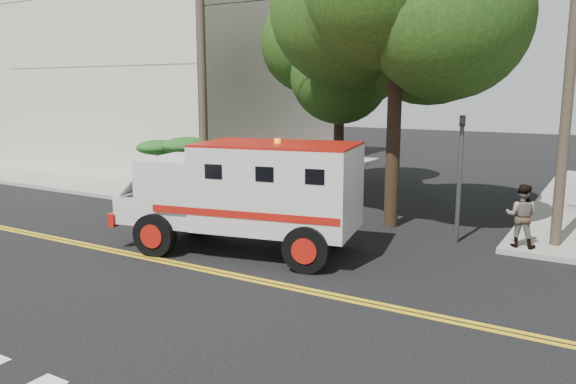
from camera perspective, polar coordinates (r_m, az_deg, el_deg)
The scene contains 11 objects.
ground at distance 13.38m, azimuth -5.78°, elevation -8.40°, with size 100.00×100.00×0.00m, color black.
sidewalk_nw at distance 31.97m, azimuth -10.92°, elevation 2.61°, with size 17.00×17.00×0.15m, color gray.
building_left at distance 34.15m, azimuth -12.08°, elevation 11.59°, with size 16.00×14.00×10.00m, color beige.
utility_pole_left at distance 20.85m, azimuth -8.66°, elevation 10.83°, with size 0.28×0.28×9.00m, color #382D23.
utility_pole_right at distance 16.41m, azimuth 26.66°, elevation 10.01°, with size 0.28×0.28×9.00m, color #382D23.
tree_left at distance 24.26m, azimuth 5.80°, elevation 13.72°, with size 4.48×4.20×7.70m.
traffic_signal at distance 16.34m, azimuth 17.08°, elevation 2.64°, with size 0.15×0.18×3.60m.
accessibility_sign at distance 21.57m, azimuth -9.38°, elevation 2.43°, with size 0.45×0.10×2.02m.
palm_planter at distance 22.68m, azimuth -11.07°, elevation 3.48°, with size 3.52×2.63×2.36m.
armored_truck at distance 14.82m, azimuth -4.11°, elevation 0.18°, with size 6.82×3.65×2.95m.
pedestrian_b at distance 16.14m, azimuth 22.63°, elevation -2.24°, with size 0.82×0.64×1.69m, color gray.
Camera 1 is at (7.58, -10.16, 4.30)m, focal length 35.00 mm.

